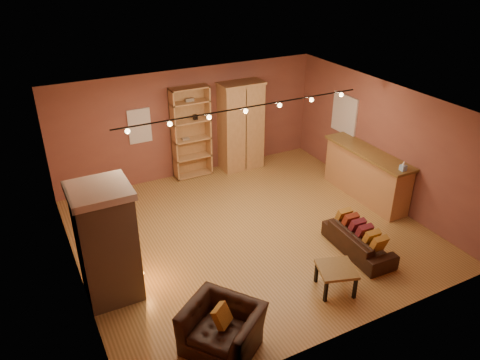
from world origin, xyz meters
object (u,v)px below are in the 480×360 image
bookcase (190,131)px  armoire (241,126)px  fireplace (107,243)px  bar_counter (366,174)px  coffee_table (336,271)px  loveseat (359,237)px  armchair (222,322)px

bookcase → armoire: (1.37, -0.18, -0.03)m
fireplace → bar_counter: fireplace is taller
bar_counter → coffee_table: bar_counter is taller
fireplace → coffee_table: size_ratio=2.66×
bookcase → bar_counter: (3.24, -3.04, -0.61)m
armoire → bar_counter: bearing=-56.8°
bar_counter → coffee_table: size_ratio=3.16×
armoire → bar_counter: armoire is taller
loveseat → fireplace: bearing=80.1°
armoire → armchair: 6.43m
armoire → coffee_table: bearing=-99.2°
bookcase → loveseat: bookcase is taller
fireplace → loveseat: size_ratio=1.27×
bar_counter → armoire: bearing=123.2°
bookcase → loveseat: (1.63, -4.75, -0.87)m
bookcase → fireplace: bearing=-128.9°
bar_counter → armchair: 5.73m
armoire → loveseat: armoire is taller
loveseat → coffee_table: bearing=125.0°
armchair → coffee_table: (2.34, 0.26, -0.08)m
fireplace → bookcase: (3.00, 3.72, 0.16)m
armoire → fireplace: bearing=-140.9°
bar_counter → armchair: (-5.07, -2.68, -0.12)m
bar_counter → bookcase: bearing=136.8°
loveseat → armchair: armchair is taller
armoire → armchair: size_ratio=1.79×
bookcase → bar_counter: bookcase is taller
bar_counter → armchair: bar_counter is taller
armchair → coffee_table: bearing=60.2°
loveseat → coffee_table: 1.33m
fireplace → bookcase: bearing=51.1°
armoire → loveseat: size_ratio=1.42×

